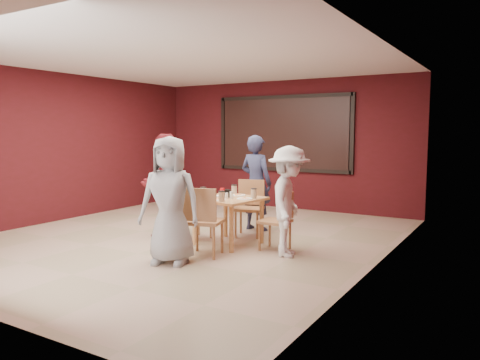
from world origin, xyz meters
The scene contains 11 objects.
floor centered at (0.00, 0.00, 0.00)m, with size 7.00×7.00×0.00m, color tan.
window_blinds centered at (0.00, 3.45, 1.65)m, with size 3.00×0.02×1.50m, color black.
dining_table centered at (0.78, 0.00, 0.63)m, with size 1.01×1.01×0.86m.
chair_front centered at (0.88, -0.79, 0.54)m, with size 0.57×0.57×0.95m.
chair_back centered at (0.75, 0.70, 0.51)m, with size 0.55×0.55×0.90m.
chair_left centered at (0.08, 0.10, 0.43)m, with size 0.45×0.45×0.77m.
chair_right centered at (1.61, 0.06, 0.47)m, with size 0.41×0.41×0.84m.
diner_front centered at (0.69, -1.24, 0.82)m, with size 0.80×0.52×1.64m, color #9C9C9C.
diner_back centered at (0.64, 1.11, 0.82)m, with size 0.60×0.39×1.63m, color #2D3151.
diner_left centered at (-0.41, -0.07, 0.83)m, with size 0.81×0.63×1.66m, color maroon.
diner_right centered at (1.85, -0.14, 0.75)m, with size 0.97×0.56×1.51m, color white.
Camera 1 is at (4.50, -5.85, 1.70)m, focal length 35.00 mm.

